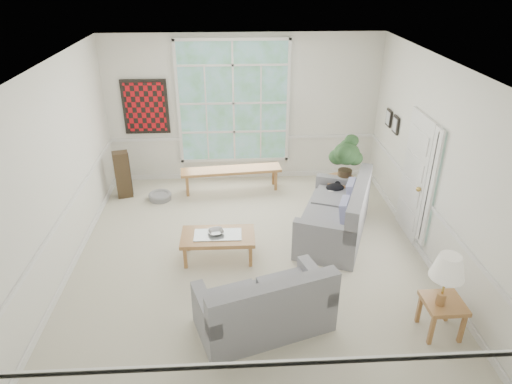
% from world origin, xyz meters
% --- Properties ---
extents(floor, '(5.50, 6.00, 0.01)m').
position_xyz_m(floor, '(0.00, 0.00, -0.01)').
color(floor, beige).
rests_on(floor, ground).
extents(ceiling, '(5.50, 6.00, 0.02)m').
position_xyz_m(ceiling, '(0.00, 0.00, 3.00)').
color(ceiling, white).
rests_on(ceiling, ground).
extents(wall_back, '(5.50, 0.02, 3.00)m').
position_xyz_m(wall_back, '(0.00, 3.00, 1.50)').
color(wall_back, white).
rests_on(wall_back, ground).
extents(wall_front, '(5.50, 0.02, 3.00)m').
position_xyz_m(wall_front, '(0.00, -3.00, 1.50)').
color(wall_front, white).
rests_on(wall_front, ground).
extents(wall_left, '(0.02, 6.00, 3.00)m').
position_xyz_m(wall_left, '(-2.75, 0.00, 1.50)').
color(wall_left, white).
rests_on(wall_left, ground).
extents(wall_right, '(0.02, 6.00, 3.00)m').
position_xyz_m(wall_right, '(2.75, 0.00, 1.50)').
color(wall_right, white).
rests_on(wall_right, ground).
extents(window_back, '(2.30, 0.08, 2.40)m').
position_xyz_m(window_back, '(-0.20, 2.96, 1.65)').
color(window_back, white).
rests_on(window_back, wall_back).
extents(entry_door, '(0.08, 0.90, 2.10)m').
position_xyz_m(entry_door, '(2.71, 0.60, 1.05)').
color(entry_door, white).
rests_on(entry_door, floor).
extents(door_sidelight, '(0.08, 0.26, 1.90)m').
position_xyz_m(door_sidelight, '(2.71, -0.03, 1.15)').
color(door_sidelight, white).
rests_on(door_sidelight, wall_right).
extents(wall_art, '(0.90, 0.06, 1.10)m').
position_xyz_m(wall_art, '(-1.95, 2.95, 1.60)').
color(wall_art, maroon).
rests_on(wall_art, wall_back).
extents(wall_frame_near, '(0.04, 0.26, 0.32)m').
position_xyz_m(wall_frame_near, '(2.71, 1.75, 1.55)').
color(wall_frame_near, black).
rests_on(wall_frame_near, wall_right).
extents(wall_frame_far, '(0.04, 0.26, 0.32)m').
position_xyz_m(wall_frame_far, '(2.71, 2.15, 1.55)').
color(wall_frame_far, black).
rests_on(wall_frame_far, wall_right).
extents(loveseat_right, '(1.59, 2.09, 1.01)m').
position_xyz_m(loveseat_right, '(1.43, 0.55, 0.50)').
color(loveseat_right, gray).
rests_on(loveseat_right, floor).
extents(loveseat_front, '(1.83, 1.33, 0.89)m').
position_xyz_m(loveseat_front, '(0.10, -1.53, 0.45)').
color(loveseat_front, gray).
rests_on(loveseat_front, floor).
extents(coffee_table, '(1.14, 0.63, 0.42)m').
position_xyz_m(coffee_table, '(-0.50, -0.00, 0.21)').
color(coffee_table, '#A46F3E').
rests_on(coffee_table, floor).
extents(pewter_bowl, '(0.37, 0.37, 0.07)m').
position_xyz_m(pewter_bowl, '(-0.53, 0.03, 0.46)').
color(pewter_bowl, '#96969A').
rests_on(pewter_bowl, coffee_table).
extents(window_bench, '(2.03, 0.58, 0.47)m').
position_xyz_m(window_bench, '(-0.28, 2.37, 0.23)').
color(window_bench, '#A46F3E').
rests_on(window_bench, floor).
extents(end_table, '(0.76, 0.76, 0.60)m').
position_xyz_m(end_table, '(1.73, 1.51, 0.30)').
color(end_table, '#A46F3E').
rests_on(end_table, floor).
extents(houseplant, '(0.70, 0.70, 0.87)m').
position_xyz_m(houseplant, '(1.79, 1.45, 1.03)').
color(houseplant, '#274925').
rests_on(houseplant, end_table).
extents(side_table, '(0.49, 0.49, 0.49)m').
position_xyz_m(side_table, '(2.30, -1.77, 0.24)').
color(side_table, '#A46F3E').
rests_on(side_table, floor).
extents(table_lamp, '(0.53, 0.53, 0.70)m').
position_xyz_m(table_lamp, '(2.23, -1.80, 0.84)').
color(table_lamp, white).
rests_on(table_lamp, side_table).
extents(pet_bed, '(0.59, 0.59, 0.13)m').
position_xyz_m(pet_bed, '(-1.69, 2.04, 0.07)').
color(pet_bed, gray).
rests_on(pet_bed, floor).
extents(floor_speaker, '(0.34, 0.30, 0.94)m').
position_xyz_m(floor_speaker, '(-2.40, 2.23, 0.47)').
color(floor_speaker, '#3C2D1C').
rests_on(floor_speaker, floor).
extents(cat, '(0.40, 0.39, 0.15)m').
position_xyz_m(cat, '(1.57, 1.20, 0.59)').
color(cat, black).
rests_on(cat, loveseat_right).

